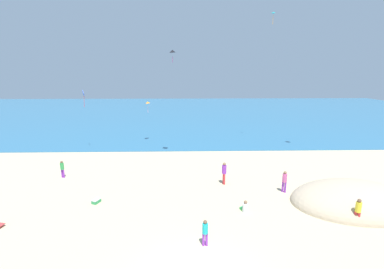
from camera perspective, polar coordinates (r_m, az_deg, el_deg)
name	(u,v)px	position (r m, az deg, el deg)	size (l,w,h in m)	color
ground_plane	(191,184)	(20.60, -0.14, -10.50)	(120.00, 120.00, 0.00)	#C6B58C
ocean_water	(187,112)	(58.02, -1.03, 4.93)	(120.00, 60.00, 0.05)	teal
dune_mound	(353,204)	(20.55, 31.26, -12.57)	(7.96, 5.58, 2.73)	#C0A98B
beach_chair_mid_beach	(330,191)	(21.09, 27.45, -10.61)	(0.87, 0.81, 0.64)	#2D9956
cooler_box	(96,201)	(18.83, -19.83, -13.25)	(0.55, 0.66, 0.26)	#339956
person_0	(205,231)	(13.65, 2.83, -19.97)	(0.28, 0.28, 1.38)	purple
person_1	(62,168)	(23.82, -26.06, -6.46)	(0.34, 0.34, 1.41)	purple
person_2	(284,180)	(19.98, 19.21, -9.22)	(0.44, 0.44, 1.57)	purple
person_3	(245,207)	(17.05, 11.28, -15.05)	(0.52, 0.66, 0.73)	white
person_5	(224,172)	(20.33, 6.90, -7.91)	(0.38, 0.38, 1.71)	red
person_6	(358,210)	(17.76, 32.03, -13.51)	(0.42, 0.42, 1.53)	red
kite_blue	(84,94)	(30.25, -22.24, 8.02)	(0.35, 0.66, 1.78)	blue
kite_orange	(147,103)	(31.93, -9.53, 6.76)	(0.66, 0.76, 1.38)	orange
kite_black	(172,51)	(24.93, -4.24, 17.37)	(0.79, 0.85, 1.12)	black
kite_teal	(273,13)	(32.99, 17.05, 23.63)	(0.42, 0.36, 1.27)	#1EADAD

